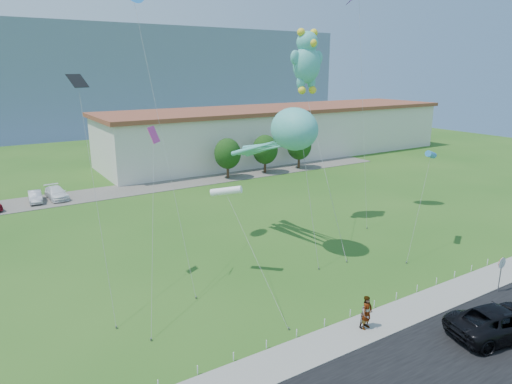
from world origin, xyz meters
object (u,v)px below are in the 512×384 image
Objects in this scene: parked_car_silver at (35,197)px; parked_car_white at (56,193)px; teddy_bear_kite at (307,60)px; octopus_kite at (285,136)px; pedestrian_right at (367,314)px; pedestrian_left at (367,312)px; stop_sign at (502,266)px; suv at (500,322)px; warehouse at (282,131)px.

parked_car_white is at bearing 9.17° from parked_car_silver.
octopus_kite is at bearing -139.95° from teddy_bear_kite.
octopus_kite is (2.75, 12.04, 8.42)m from pedestrian_right.
pedestrian_left is 14.93m from octopus_kite.
stop_sign is 5.84m from suv.
teddy_bear_kite is (8.50, 16.88, 14.18)m from pedestrian_right.
warehouse is 40.77m from parked_car_silver.
parked_car_white is at bearing 131.51° from teddy_bear_kite.
warehouse is 38.56m from parked_car_white.
warehouse is 42.72m from octopus_kite.
pedestrian_right is 0.09× the size of teddy_bear_kite.
parked_car_white reaches higher than parked_car_silver.
pedestrian_right is at bearing -67.77° from parked_car_silver.
parked_car_silver is (-23.15, 39.38, -1.19)m from stop_sign.
octopus_kite is at bearing 65.84° from pedestrian_left.
stop_sign reaches higher than pedestrian_left.
warehouse reaches higher than parked_car_silver.
parked_car_white is (-10.22, 38.18, -0.36)m from pedestrian_left.
suv is at bearing -35.05° from pedestrian_right.
warehouse is 54.22m from pedestrian_left.
pedestrian_right is at bearing 42.52° from pedestrian_left.
octopus_kite is at bearing 23.86° from suv.
pedestrian_right reaches higher than parked_car_silver.
stop_sign is (-16.50, -48.21, -2.26)m from warehouse.
stop_sign is 0.14× the size of teddy_bear_kite.
pedestrian_right is at bearing 65.72° from suv.
warehouse is at bearing -9.06° from suv.
pedestrian_right is at bearing -116.73° from teddy_bear_kite.
warehouse is 36.61× the size of pedestrian_right.
parked_car_white is at bearing 34.27° from suv.
pedestrian_right is (-5.72, 4.46, 0.03)m from suv.
pedestrian_right is 14.95m from octopus_kite.
parked_car_silver is at bearing 120.45° from stop_sign.
stop_sign is 44.79m from parked_car_white.
pedestrian_right is 0.36× the size of parked_car_white.
warehouse reaches higher than pedestrian_right.
teddy_bear_kite is (21.00, -21.02, 14.44)m from parked_car_silver.
parked_car_silver is at bearing -179.48° from parked_car_white.
stop_sign is at bearing -66.83° from parked_car_white.
suv is 3.04× the size of pedestrian_left.
pedestrian_left is 0.43× the size of parked_car_white.
suv is 46.11m from parked_car_silver.
warehouse is at bearing 48.71° from pedestrian_left.
octopus_kite reaches higher than stop_sign.
parked_car_silver is (-12.51, 37.90, -0.25)m from pedestrian_right.
warehouse is at bearing 54.87° from octopus_kite.
suv is at bearing -74.09° from parked_car_white.
teddy_bear_kite reaches higher than stop_sign.
suv is 1.61× the size of parked_car_silver.
pedestrian_left reaches higher than parked_car_white.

